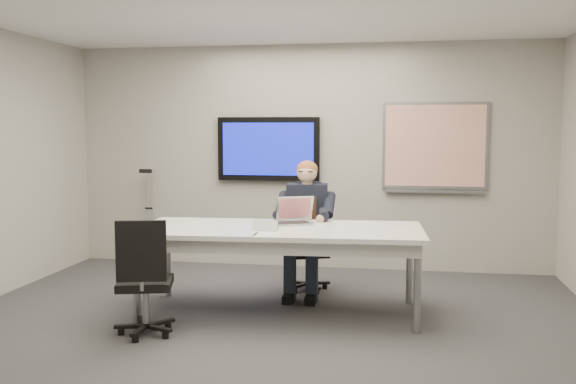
% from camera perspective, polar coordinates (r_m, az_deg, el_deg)
% --- Properties ---
extents(floor, '(6.00, 6.00, 0.02)m').
position_cam_1_polar(floor, '(5.41, -2.84, -13.34)').
color(floor, '#333335').
rests_on(floor, ground).
extents(wall_back, '(6.00, 0.02, 2.80)m').
position_cam_1_polar(wall_back, '(8.07, 1.81, 3.13)').
color(wall_back, '#A9A198').
rests_on(wall_back, ground).
extents(wall_front, '(6.00, 0.02, 2.80)m').
position_cam_1_polar(wall_front, '(2.32, -19.65, -3.73)').
color(wall_front, '#A9A198').
rests_on(wall_front, ground).
extents(conference_table, '(2.74, 1.27, 0.83)m').
position_cam_1_polar(conference_table, '(6.09, -0.72, -4.05)').
color(conference_table, white).
rests_on(conference_table, ground).
extents(tv_display, '(1.30, 0.09, 0.80)m').
position_cam_1_polar(tv_display, '(8.10, -1.75, 3.85)').
color(tv_display, black).
rests_on(tv_display, wall_back).
extents(whiteboard, '(1.25, 0.08, 1.10)m').
position_cam_1_polar(whiteboard, '(7.97, 12.91, 3.89)').
color(whiteboard, gray).
rests_on(whiteboard, wall_back).
extents(office_chair_far, '(0.57, 0.57, 0.94)m').
position_cam_1_polar(office_chair_far, '(7.08, 1.66, -6.28)').
color(office_chair_far, black).
rests_on(office_chair_far, ground).
extents(office_chair_near, '(0.60, 0.60, 1.02)m').
position_cam_1_polar(office_chair_near, '(5.64, -12.60, -9.30)').
color(office_chair_near, black).
rests_on(office_chair_near, ground).
extents(seated_person, '(0.46, 0.79, 1.42)m').
position_cam_1_polar(seated_person, '(6.78, 1.49, -4.41)').
color(seated_person, '#1F2533').
rests_on(seated_person, office_chair_far).
extents(crutch, '(0.27, 0.50, 1.30)m').
position_cam_1_polar(crutch, '(8.51, -12.21, -2.03)').
color(crutch, '#A2A5A9').
rests_on(crutch, ground).
extents(laptop, '(0.44, 0.48, 0.26)m').
position_cam_1_polar(laptop, '(6.33, 0.48, -2.22)').
color(laptop, '#ACACAF').
rests_on(laptop, conference_table).
extents(name_tent, '(0.24, 0.09, 0.09)m').
position_cam_1_polar(name_tent, '(5.90, -2.03, -2.98)').
color(name_tent, silver).
rests_on(name_tent, conference_table).
extents(pen, '(0.01, 0.15, 0.01)m').
position_cam_1_polar(pen, '(5.70, -2.92, -3.71)').
color(pen, black).
rests_on(pen, conference_table).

